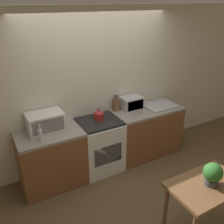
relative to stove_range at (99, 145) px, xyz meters
name	(u,v)px	position (x,y,z in m)	size (l,w,h in m)	color
ground_plane	(128,188)	(0.15, -0.69, -0.45)	(16.00, 16.00, 0.00)	brown
wall_back	(97,89)	(0.15, 0.34, 0.85)	(10.00, 0.06, 2.60)	beige
counter_left_run	(52,159)	(-0.81, 0.00, 0.00)	(0.95, 0.62, 0.90)	brown
counter_right_run	(146,131)	(0.96, 0.00, 0.00)	(1.24, 0.62, 0.90)	brown
stove_range	(99,145)	(0.00, 0.00, 0.00)	(0.67, 0.62, 0.90)	silver
kettle	(99,115)	(0.02, 0.05, 0.54)	(0.16, 0.16, 0.19)	maroon
microwave	(45,122)	(-0.81, 0.11, 0.59)	(0.52, 0.35, 0.27)	silver
bottle	(40,135)	(-0.97, -0.19, 0.55)	(0.06, 0.06, 0.26)	silver
knife_block	(116,105)	(0.44, 0.21, 0.56)	(0.10, 0.08, 0.28)	brown
toaster_oven	(131,103)	(0.72, 0.15, 0.56)	(0.36, 0.27, 0.22)	#ADAFB5
sink_basin	(159,105)	(1.23, 0.01, 0.47)	(0.57, 0.44, 0.24)	#ADAFB5
dining_table	(206,192)	(0.48, -1.79, 0.19)	(0.89, 0.55, 0.76)	brown
potted_plant	(213,174)	(0.51, -1.80, 0.46)	(0.22, 0.22, 0.27)	#424247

